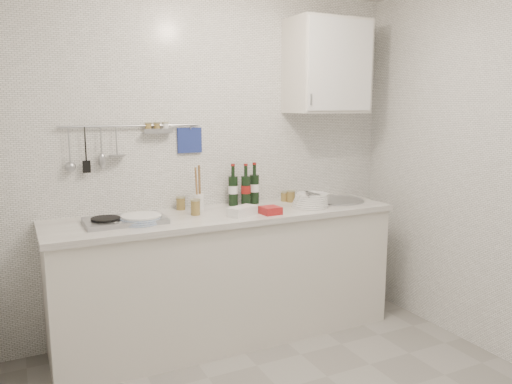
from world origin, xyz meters
TOP-DOWN VIEW (x-y plane):
  - back_wall at (0.00, 1.40)m, footprint 3.00×0.02m
  - counter at (0.01, 1.10)m, footprint 2.44×0.64m
  - wall_rail at (-0.60, 1.37)m, footprint 0.98×0.09m
  - wall_cabinet at (0.90, 1.22)m, footprint 0.60×0.38m
  - plate_stack_hob at (-0.62, 1.05)m, footprint 0.28×0.27m
  - plate_stack_sink at (0.64, 1.02)m, footprint 0.29×0.28m
  - wine_bottles at (0.23, 1.29)m, footprint 0.25×0.11m
  - butter_dish at (0.06, 0.96)m, footprint 0.23×0.18m
  - strawberry_punnet at (0.25, 0.91)m, footprint 0.13×0.13m
  - utensil_crock at (-0.16, 1.23)m, footprint 0.08×0.08m
  - jar_a at (-0.26, 1.33)m, footprint 0.07×0.07m
  - jar_b at (0.57, 1.28)m, footprint 0.06×0.06m
  - jar_c at (0.60, 1.23)m, footprint 0.07×0.07m
  - jar_d at (-0.22, 1.11)m, footprint 0.07×0.07m

SIDE VIEW (x-z plane):
  - counter at x=0.01m, z-range -0.05..0.92m
  - plate_stack_hob at x=-0.62m, z-range 0.92..0.97m
  - strawberry_punnet at x=0.25m, z-range 0.92..0.97m
  - butter_dish at x=0.06m, z-range 0.92..0.98m
  - jar_b at x=0.57m, z-range 0.92..1.00m
  - jar_c at x=0.60m, z-range 0.92..1.01m
  - plate_stack_sink at x=0.64m, z-range 0.91..1.02m
  - jar_a at x=-0.26m, z-range 0.92..1.01m
  - jar_d at x=-0.22m, z-range 0.92..1.03m
  - utensil_crock at x=-0.16m, z-range 0.83..1.16m
  - wine_bottles at x=0.23m, z-range 0.92..1.23m
  - back_wall at x=0.00m, z-range 0.00..2.50m
  - wall_rail at x=-0.60m, z-range 1.26..1.60m
  - wall_cabinet at x=0.90m, z-range 1.60..2.30m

